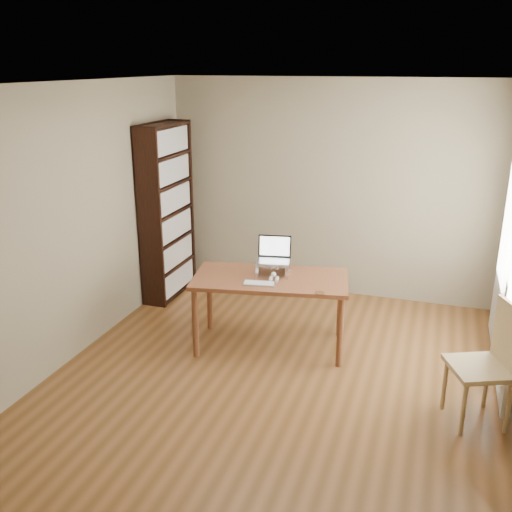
{
  "coord_description": "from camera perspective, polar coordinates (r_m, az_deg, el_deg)",
  "views": [
    {
      "loc": [
        1.28,
        -4.42,
        2.76
      ],
      "look_at": [
        -0.38,
        0.57,
        0.96
      ],
      "focal_mm": 40.0,
      "sensor_mm": 36.0,
      "label": 1
    }
  ],
  "objects": [
    {
      "name": "room",
      "position": [
        4.83,
        2.53,
        1.29
      ],
      "size": [
        4.04,
        4.54,
        2.64
      ],
      "color": "#583617",
      "rests_on": "ground"
    },
    {
      "name": "desk",
      "position": [
        5.64,
        1.47,
        -2.97
      ],
      "size": [
        1.62,
        1.02,
        0.75
      ],
      "rotation": [
        0.0,
        0.0,
        0.18
      ],
      "color": "brown",
      "rests_on": "ground"
    },
    {
      "name": "bookshelf",
      "position": [
        6.95,
        -8.88,
        4.39
      ],
      "size": [
        0.3,
        0.9,
        2.1
      ],
      "color": "black",
      "rests_on": "ground"
    },
    {
      "name": "laptop_stand",
      "position": [
        5.65,
        1.72,
        -1.07
      ],
      "size": [
        0.32,
        0.25,
        0.13
      ],
      "rotation": [
        0.0,
        0.0,
        0.18
      ],
      "color": "silver",
      "rests_on": "desk"
    },
    {
      "name": "cat",
      "position": [
        5.67,
        2.05,
        -1.12
      ],
      "size": [
        0.26,
        0.49,
        0.16
      ],
      "rotation": [
        0.0,
        0.0,
        0.23
      ],
      "color": "#494039",
      "rests_on": "desk"
    },
    {
      "name": "keyboard",
      "position": [
        5.42,
        0.3,
        -2.77
      ],
      "size": [
        0.32,
        0.18,
        0.02
      ],
      "rotation": [
        0.0,
        0.0,
        0.17
      ],
      "color": "silver",
      "rests_on": "desk"
    },
    {
      "name": "laptop",
      "position": [
        5.67,
        1.9,
        0.15
      ],
      "size": [
        0.36,
        0.33,
        0.23
      ],
      "rotation": [
        0.0,
        0.0,
        0.18
      ],
      "color": "silver",
      "rests_on": "laptop_stand"
    },
    {
      "name": "curtains",
      "position": [
        5.49,
        24.24,
        0.35
      ],
      "size": [
        0.03,
        1.9,
        2.25
      ],
      "color": "silver",
      "rests_on": "ground"
    },
    {
      "name": "coaster",
      "position": [
        5.26,
        6.37,
        -3.69
      ],
      "size": [
        0.09,
        0.09,
        0.01
      ],
      "primitive_type": "cylinder",
      "color": "brown",
      "rests_on": "desk"
    },
    {
      "name": "chair",
      "position": [
        4.86,
        22.48,
        -9.75
      ],
      "size": [
        0.59,
        0.59,
        1.01
      ],
      "rotation": [
        0.0,
        0.0,
        0.41
      ],
      "color": "tan",
      "rests_on": "ground"
    }
  ]
}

